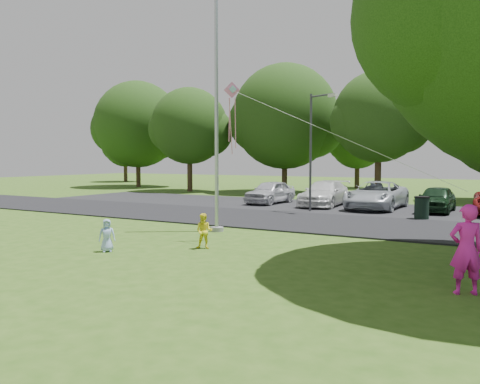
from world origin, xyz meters
The scene contains 13 objects.
ground centered at (0.00, 0.00, 0.00)m, with size 120.00×120.00×0.00m, color #305416.
park_road centered at (0.00, 9.00, 0.03)m, with size 60.00×6.00×0.06m, color black.
parking_strip centered at (0.00, 15.50, 0.03)m, with size 42.00×7.00×0.06m, color black.
flagpole centered at (-3.50, 5.00, 4.17)m, with size 0.50×0.50×10.00m.
street_lamp centered at (-2.49, 12.71, 3.62)m, with size 1.61×0.78×6.02m.
trash_can centered at (2.77, 12.21, 0.53)m, with size 0.67×0.67×1.06m.
tree_row centered at (1.59, 24.23, 5.71)m, with size 64.35×11.94×10.88m.
horizon_trees centered at (4.06, 33.88, 4.30)m, with size 77.46×7.20×7.02m.
parked_cars centered at (0.02, 15.58, 0.76)m, with size 14.18×5.40×1.47m.
woman centered at (5.23, 0.43, 0.91)m, with size 0.67×0.44×1.82m, color #E91FAC.
child_yellow centered at (-2.00, 1.86, 0.54)m, with size 0.52×0.41×1.08m, color yellow.
child_blue centered at (-4.24, 0.10, 0.48)m, with size 0.47×0.31×0.97m, color #9DB8F1.
kite centered at (-1.69, 3.36, 4.43)m, with size 7.41×3.30×3.17m.
Camera 1 is at (5.76, -9.86, 2.71)m, focal length 35.00 mm.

